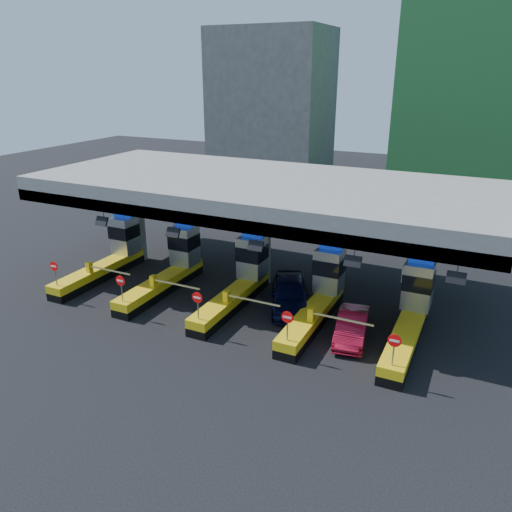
% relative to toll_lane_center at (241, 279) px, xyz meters
% --- Properties ---
extents(ground, '(120.00, 120.00, 0.00)m').
position_rel_toll_lane_center_xyz_m(ground, '(-0.00, -0.28, -1.40)').
color(ground, black).
rests_on(ground, ground).
extents(toll_canopy, '(28.00, 12.09, 7.00)m').
position_rel_toll_lane_center_xyz_m(toll_canopy, '(-0.00, 2.59, 4.74)').
color(toll_canopy, slate).
rests_on(toll_canopy, ground).
extents(toll_lane_far_left, '(4.43, 8.00, 4.16)m').
position_rel_toll_lane_center_xyz_m(toll_lane_far_left, '(-10.00, 0.00, 0.00)').
color(toll_lane_far_left, black).
rests_on(toll_lane_far_left, ground).
extents(toll_lane_left, '(4.43, 8.00, 4.16)m').
position_rel_toll_lane_center_xyz_m(toll_lane_left, '(-5.00, 0.00, 0.00)').
color(toll_lane_left, black).
rests_on(toll_lane_left, ground).
extents(toll_lane_center, '(4.43, 8.00, 4.16)m').
position_rel_toll_lane_center_xyz_m(toll_lane_center, '(0.00, 0.00, 0.00)').
color(toll_lane_center, black).
rests_on(toll_lane_center, ground).
extents(toll_lane_right, '(4.43, 8.00, 4.16)m').
position_rel_toll_lane_center_xyz_m(toll_lane_right, '(5.00, 0.00, 0.00)').
color(toll_lane_right, black).
rests_on(toll_lane_right, ground).
extents(toll_lane_far_right, '(4.43, 8.00, 4.16)m').
position_rel_toll_lane_center_xyz_m(toll_lane_far_right, '(10.00, 0.00, 0.00)').
color(toll_lane_far_right, black).
rests_on(toll_lane_far_right, ground).
extents(bg_building_scaffold, '(18.00, 12.00, 28.00)m').
position_rel_toll_lane_center_xyz_m(bg_building_scaffold, '(12.00, 31.72, 12.60)').
color(bg_building_scaffold, '#1E5926').
rests_on(bg_building_scaffold, ground).
extents(bg_building_concrete, '(14.00, 10.00, 18.00)m').
position_rel_toll_lane_center_xyz_m(bg_building_concrete, '(-14.00, 35.72, 7.60)').
color(bg_building_concrete, '#4C4C49').
rests_on(bg_building_concrete, ground).
extents(van, '(4.12, 5.82, 1.84)m').
position_rel_toll_lane_center_xyz_m(van, '(3.06, 0.30, -0.48)').
color(van, black).
rests_on(van, ground).
extents(red_car, '(2.17, 4.49, 1.42)m').
position_rel_toll_lane_center_xyz_m(red_car, '(7.32, -1.67, -0.69)').
color(red_car, maroon).
rests_on(red_car, ground).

